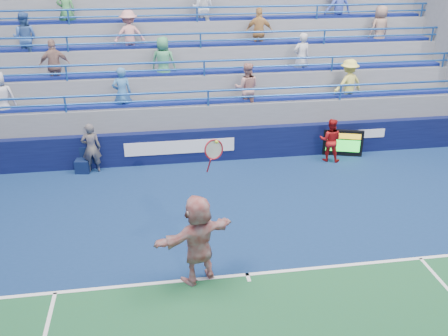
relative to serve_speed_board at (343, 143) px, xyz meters
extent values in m
plane|color=#333538|center=(-4.56, -6.21, -0.47)|extent=(120.00, 120.00, 0.00)
cube|color=navy|center=(-4.56, -4.01, -0.46)|extent=(18.00, 8.40, 0.02)
cube|color=white|center=(-4.56, -6.21, -0.44)|extent=(11.00, 0.10, 0.01)
cube|color=white|center=(-4.56, -6.31, -0.44)|extent=(0.08, 0.30, 0.01)
cube|color=#090D33|center=(-4.56, 0.29, 0.08)|extent=(18.00, 0.30, 1.10)
cube|color=white|center=(-5.56, 0.13, 0.13)|extent=(3.60, 0.02, 0.45)
cube|color=white|center=(0.64, 0.13, 0.23)|extent=(1.80, 0.02, 0.30)
cube|color=slate|center=(-4.56, 3.24, 0.08)|extent=(18.00, 5.60, 1.10)
cube|color=slate|center=(-4.56, 3.24, 0.46)|extent=(18.00, 5.60, 1.85)
cube|color=navy|center=(-4.56, 0.89, 1.43)|extent=(17.40, 0.45, 0.10)
cylinder|color=#1C4B99|center=(-4.56, 0.49, 1.88)|extent=(18.00, 0.07, 0.07)
cube|color=slate|center=(-4.56, 3.74, 0.83)|extent=(18.00, 4.60, 2.60)
cube|color=navy|center=(-4.56, 1.89, 2.18)|extent=(17.40, 0.45, 0.10)
cylinder|color=#1C4B99|center=(-4.56, 1.49, 2.63)|extent=(18.00, 0.07, 0.07)
cube|color=slate|center=(-4.56, 4.24, 1.21)|extent=(18.00, 3.60, 3.35)
cube|color=navy|center=(-4.56, 2.89, 2.93)|extent=(17.40, 0.45, 0.10)
cylinder|color=#1C4B99|center=(-4.56, 2.49, 3.38)|extent=(18.00, 0.07, 0.07)
cube|color=slate|center=(-4.56, 4.74, 1.58)|extent=(18.00, 2.60, 4.10)
cube|color=navy|center=(-4.56, 3.89, 3.68)|extent=(17.40, 0.45, 0.10)
cylinder|color=#1C4B99|center=(-4.56, 3.49, 4.13)|extent=(18.00, 0.07, 0.07)
cube|color=slate|center=(-4.56, 5.24, 1.96)|extent=(18.00, 1.60, 4.85)
imported|color=#3860AA|center=(-10.47, 2.89, 3.31)|extent=(0.92, 0.77, 1.70)
imported|color=tan|center=(-2.39, 2.89, 3.31)|extent=(1.04, 0.54, 1.70)
imported|color=#966F64|center=(-9.46, 1.89, 2.56)|extent=(1.05, 0.58, 1.70)
imported|color=#3A4DAE|center=(0.89, 3.89, 4.06)|extent=(1.20, 0.83, 1.70)
imported|color=#44954E|center=(-9.16, 3.89, 4.06)|extent=(0.65, 0.46, 1.70)
imported|color=silver|center=(-1.07, 1.89, 2.56)|extent=(0.69, 0.52, 1.70)
imported|color=#BAB8BF|center=(-11.04, 0.89, 1.81)|extent=(0.93, 0.72, 1.70)
imported|color=tan|center=(-3.21, 0.89, 1.81)|extent=(0.93, 0.78, 1.70)
imported|color=#967464|center=(2.21, 2.89, 3.31)|extent=(0.95, 0.76, 1.70)
imported|color=teal|center=(-7.31, 0.89, 1.81)|extent=(0.68, 0.51, 1.70)
imported|color=#429161|center=(-5.90, 1.89, 2.56)|extent=(0.94, 0.74, 1.70)
imported|color=#FFEB63|center=(0.35, 0.89, 1.81)|extent=(1.24, 0.94, 1.70)
imported|color=white|center=(-4.30, 3.89, 4.06)|extent=(0.98, 0.85, 1.70)
imported|color=pink|center=(-7.00, 2.89, 3.31)|extent=(1.17, 0.76, 1.70)
cube|color=black|center=(0.00, 0.01, 0.00)|extent=(1.32, 0.53, 0.93)
cube|color=gold|center=(0.00, -0.08, 0.28)|extent=(1.14, 0.02, 0.19)
cube|color=#19E533|center=(0.00, -0.08, -0.07)|extent=(1.14, 0.02, 0.42)
cube|color=#0C173A|center=(-8.68, -0.04, -0.25)|extent=(0.50, 0.50, 0.44)
cube|color=#0C173A|center=(-8.68, 0.15, 0.14)|extent=(0.44, 0.11, 0.34)
imported|color=silver|center=(-5.63, -6.17, 0.55)|extent=(1.95, 1.33, 2.02)
torus|color=#A61424|center=(-5.28, -6.17, 2.57)|extent=(0.42, 0.24, 0.41)
cylinder|color=#A61424|center=(-5.38, -6.17, 2.23)|extent=(0.09, 0.23, 0.37)
sphere|color=yellow|center=(-5.23, -6.22, 2.74)|extent=(0.07, 0.07, 0.07)
imported|color=#161A3D|center=(-8.36, -0.06, 0.35)|extent=(0.62, 0.43, 1.63)
imported|color=#A81314|center=(-0.60, -0.35, 0.27)|extent=(0.88, 0.79, 1.48)
camera|label=1|loc=(-6.46, -15.08, 6.23)|focal=40.00mm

